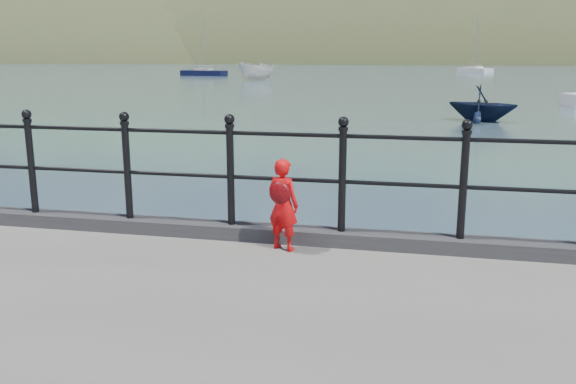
% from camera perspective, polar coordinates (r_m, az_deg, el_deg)
% --- Properties ---
extents(ground, '(600.00, 600.00, 0.00)m').
position_cam_1_polar(ground, '(7.05, 0.04, -11.99)').
color(ground, '#2D4251').
rests_on(ground, ground).
extents(kerb, '(60.00, 0.30, 0.15)m').
position_cam_1_polar(kerb, '(6.53, -0.25, -3.95)').
color(kerb, '#28282B').
rests_on(kerb, quay).
extents(railing, '(18.11, 0.11, 1.20)m').
position_cam_1_polar(railing, '(6.35, -0.25, 2.52)').
color(railing, black).
rests_on(railing, kerb).
extents(far_shore, '(830.00, 200.00, 156.00)m').
position_cam_1_polar(far_shore, '(249.74, 21.03, 6.16)').
color(far_shore, '#333A21').
rests_on(far_shore, ground).
extents(child, '(0.40, 0.35, 0.94)m').
position_cam_1_polar(child, '(6.14, -0.49, -1.10)').
color(child, red).
rests_on(child, quay).
extents(launch_white, '(4.27, 5.40, 1.98)m').
position_cam_1_polar(launch_white, '(68.53, -2.95, 11.22)').
color(launch_white, silver).
rests_on(launch_white, ground).
extents(launch_navy, '(3.74, 3.51, 1.58)m').
position_cam_1_polar(launch_navy, '(28.40, 17.73, 7.88)').
color(launch_navy, black).
rests_on(launch_navy, ground).
extents(sailboat_deep, '(5.24, 6.09, 9.20)m').
position_cam_1_polar(sailboat_deep, '(99.60, 17.07, 10.82)').
color(sailboat_deep, white).
rests_on(sailboat_deep, ground).
extents(sailboat_left, '(6.55, 3.27, 8.89)m').
position_cam_1_polar(sailboat_left, '(83.22, -7.89, 10.96)').
color(sailboat_left, black).
rests_on(sailboat_left, ground).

